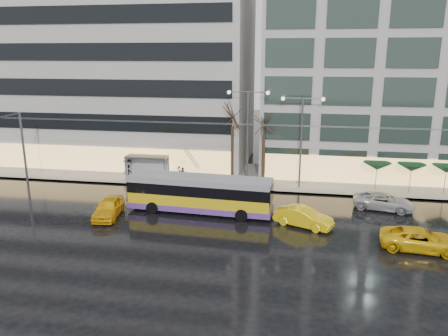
% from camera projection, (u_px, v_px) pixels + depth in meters
% --- Properties ---
extents(ground, '(140.00, 140.00, 0.00)m').
position_uv_depth(ground, '(203.00, 226.00, 32.59)').
color(ground, black).
rests_on(ground, ground).
extents(sidewalk, '(80.00, 10.00, 0.15)m').
position_uv_depth(sidewalk, '(251.00, 176.00, 45.58)').
color(sidewalk, gray).
rests_on(sidewalk, ground).
extents(kerb, '(80.00, 0.10, 0.15)m').
position_uv_depth(kerb, '(245.00, 190.00, 40.86)').
color(kerb, slate).
rests_on(kerb, ground).
extents(building_left, '(34.00, 14.00, 22.00)m').
position_uv_depth(building_left, '(102.00, 65.00, 50.48)').
color(building_left, '#ACAAA5').
rests_on(building_left, sidewalk).
extents(building_right, '(32.00, 14.00, 25.00)m').
position_uv_depth(building_right, '(424.00, 52.00, 44.33)').
color(building_right, '#ACAAA5').
rests_on(building_right, sidewalk).
extents(trolleybus, '(11.76, 4.86, 5.40)m').
position_uv_depth(trolleybus, '(200.00, 195.00, 35.11)').
color(trolleybus, gold).
rests_on(trolleybus, ground).
extents(catenary, '(42.24, 5.12, 7.00)m').
position_uv_depth(catenary, '(233.00, 149.00, 38.90)').
color(catenary, '#595B60').
rests_on(catenary, ground).
extents(bus_shelter, '(4.20, 1.60, 2.51)m').
position_uv_depth(bus_shelter, '(144.00, 162.00, 43.65)').
color(bus_shelter, '#595B60').
rests_on(bus_shelter, sidewalk).
extents(street_lamp_near, '(3.96, 0.36, 9.03)m').
position_uv_depth(street_lamp_near, '(248.00, 125.00, 41.02)').
color(street_lamp_near, '#595B60').
rests_on(street_lamp_near, sidewalk).
extents(street_lamp_far, '(3.96, 0.36, 8.53)m').
position_uv_depth(street_lamp_far, '(302.00, 129.00, 40.27)').
color(street_lamp_far, '#595B60').
rests_on(street_lamp_far, sidewalk).
extents(tree_a, '(3.20, 3.20, 8.40)m').
position_uv_depth(tree_a, '(232.00, 113.00, 41.18)').
color(tree_a, black).
rests_on(tree_a, sidewalk).
extents(tree_b, '(3.20, 3.20, 7.70)m').
position_uv_depth(tree_b, '(264.00, 120.00, 41.05)').
color(tree_b, black).
rests_on(tree_b, sidewalk).
extents(parasol_a, '(2.50, 2.50, 2.65)m').
position_uv_depth(parasol_a, '(377.00, 166.00, 40.14)').
color(parasol_a, '#595B60').
rests_on(parasol_a, sidewalk).
extents(parasol_b, '(2.50, 2.50, 2.65)m').
position_uv_depth(parasol_b, '(411.00, 168.00, 39.64)').
color(parasol_b, '#595B60').
rests_on(parasol_b, sidewalk).
extents(parasol_c, '(2.50, 2.50, 2.65)m').
position_uv_depth(parasol_c, '(447.00, 169.00, 39.15)').
color(parasol_c, '#595B60').
rests_on(parasol_c, sidewalk).
extents(taxi_a, '(2.46, 4.67, 1.51)m').
position_uv_depth(taxi_a, '(108.00, 208.00, 34.30)').
color(taxi_a, '#F2B00C').
rests_on(taxi_a, ground).
extents(taxi_b, '(4.60, 3.08, 1.43)m').
position_uv_depth(taxi_b, '(303.00, 217.00, 32.41)').
color(taxi_b, yellow).
rests_on(taxi_b, ground).
extents(taxi_c, '(5.34, 2.91, 1.42)m').
position_uv_depth(taxi_c, '(421.00, 240.00, 28.54)').
color(taxi_c, yellow).
rests_on(taxi_c, ground).
extents(sedan_silver, '(5.18, 3.14, 1.34)m').
position_uv_depth(sedan_silver, '(384.00, 202.00, 35.98)').
color(sedan_silver, '#B7B7BC').
rests_on(sedan_silver, ground).
extents(pedestrian_a, '(1.20, 1.21, 2.19)m').
position_uv_depth(pedestrian_a, '(183.00, 167.00, 42.88)').
color(pedestrian_a, black).
rests_on(pedestrian_a, sidewalk).
extents(pedestrian_b, '(1.00, 0.92, 1.67)m').
position_uv_depth(pedestrian_b, '(179.00, 169.00, 44.70)').
color(pedestrian_b, black).
rests_on(pedestrian_b, sidewalk).
extents(pedestrian_c, '(0.99, 0.83, 2.11)m').
position_uv_depth(pedestrian_c, '(128.00, 168.00, 43.94)').
color(pedestrian_c, black).
rests_on(pedestrian_c, sidewalk).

